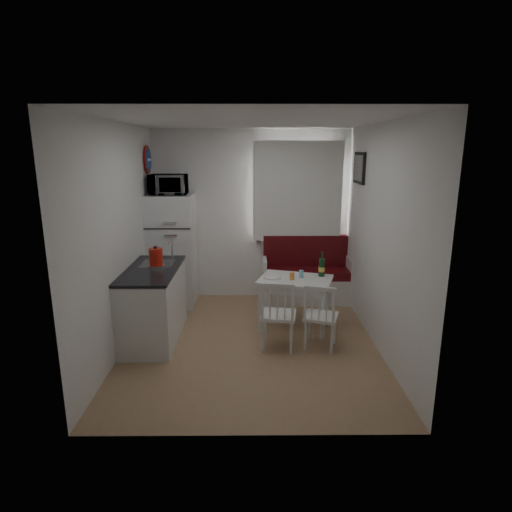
% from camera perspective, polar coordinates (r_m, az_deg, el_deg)
% --- Properties ---
extents(floor, '(3.00, 3.50, 0.02)m').
position_cam_1_polar(floor, '(5.34, -0.68, -11.45)').
color(floor, '#9F7754').
rests_on(floor, ground).
extents(ceiling, '(3.00, 3.50, 0.02)m').
position_cam_1_polar(ceiling, '(4.83, -0.77, 17.62)').
color(ceiling, white).
rests_on(ceiling, wall_back).
extents(wall_back, '(3.00, 0.02, 2.60)m').
position_cam_1_polar(wall_back, '(6.64, -0.65, 5.42)').
color(wall_back, white).
rests_on(wall_back, floor).
extents(wall_front, '(3.00, 0.02, 2.60)m').
position_cam_1_polar(wall_front, '(3.23, -0.86, -4.01)').
color(wall_front, white).
rests_on(wall_front, floor).
extents(wall_left, '(0.02, 3.50, 2.60)m').
position_cam_1_polar(wall_left, '(5.15, -17.66, 2.20)').
color(wall_left, white).
rests_on(wall_left, floor).
extents(wall_right, '(0.02, 3.50, 2.60)m').
position_cam_1_polar(wall_right, '(5.14, 16.27, 2.27)').
color(wall_right, white).
rests_on(wall_right, floor).
extents(window, '(1.22, 0.06, 1.47)m').
position_cam_1_polar(window, '(6.61, 5.48, 8.15)').
color(window, white).
rests_on(window, wall_back).
extents(curtain, '(1.35, 0.02, 1.50)m').
position_cam_1_polar(curtain, '(6.53, 5.55, 8.52)').
color(curtain, white).
rests_on(curtain, wall_back).
extents(kitchen_counter, '(0.62, 1.32, 1.16)m').
position_cam_1_polar(kitchen_counter, '(5.44, -13.49, -6.15)').
color(kitchen_counter, white).
rests_on(kitchen_counter, floor).
extents(wall_sign, '(0.03, 0.40, 0.40)m').
position_cam_1_polar(wall_sign, '(6.44, -14.19, 12.32)').
color(wall_sign, navy).
rests_on(wall_sign, wall_left).
extents(picture_frame, '(0.04, 0.52, 0.42)m').
position_cam_1_polar(picture_frame, '(6.10, 13.59, 11.34)').
color(picture_frame, black).
rests_on(picture_frame, wall_right).
extents(bench, '(1.40, 0.54, 1.00)m').
position_cam_1_polar(bench, '(6.68, 6.75, -3.16)').
color(bench, white).
rests_on(bench, floor).
extents(dining_table, '(1.05, 0.87, 0.68)m').
position_cam_1_polar(dining_table, '(5.56, 5.27, -3.75)').
color(dining_table, white).
rests_on(dining_table, floor).
extents(chair_left, '(0.45, 0.43, 0.46)m').
position_cam_1_polar(chair_left, '(4.95, 3.08, -6.99)').
color(chair_left, white).
rests_on(chair_left, floor).
extents(chair_right, '(0.47, 0.46, 0.43)m').
position_cam_1_polar(chair_right, '(5.02, 8.83, -7.17)').
color(chair_right, white).
rests_on(chair_right, floor).
extents(fridge, '(0.67, 0.67, 1.66)m').
position_cam_1_polar(fridge, '(6.50, -11.11, 0.75)').
color(fridge, white).
rests_on(fridge, floor).
extents(microwave, '(0.52, 0.35, 0.29)m').
position_cam_1_polar(microwave, '(6.30, -11.61, 9.31)').
color(microwave, white).
rests_on(microwave, fridge).
extents(kettle, '(0.20, 0.20, 0.26)m').
position_cam_1_polar(kettle, '(5.31, -13.21, -0.15)').
color(kettle, red).
rests_on(kettle, kitchen_counter).
extents(wine_bottle, '(0.08, 0.08, 0.33)m').
position_cam_1_polar(wine_bottle, '(5.63, 8.77, -1.07)').
color(wine_bottle, '#133E1B').
rests_on(wine_bottle, dining_table).
extents(drinking_glass_orange, '(0.05, 0.05, 0.09)m').
position_cam_1_polar(drinking_glass_orange, '(5.47, 4.82, -2.70)').
color(drinking_glass_orange, orange).
rests_on(drinking_glass_orange, dining_table).
extents(drinking_glass_blue, '(0.06, 0.06, 0.09)m').
position_cam_1_polar(drinking_glass_blue, '(5.58, 6.06, -2.38)').
color(drinking_glass_blue, '#83C2DF').
rests_on(drinking_glass_blue, dining_table).
extents(plate, '(0.23, 0.23, 0.02)m').
position_cam_1_polar(plate, '(5.53, 2.17, -2.87)').
color(plate, white).
rests_on(plate, dining_table).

